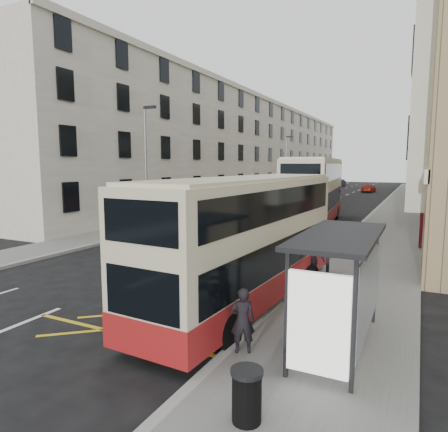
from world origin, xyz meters
The scene contains 21 objects.
ground centered at (0.00, 0.00, 0.00)m, with size 200.00×200.00×0.00m, color black.
pavement_right centered at (8.00, 30.00, 0.07)m, with size 4.00×120.00×0.15m, color #62625D.
pavement_left centered at (-7.50, 30.00, 0.07)m, with size 3.00×120.00×0.15m, color #62625D.
kerb_right centered at (6.00, 30.00, 0.07)m, with size 0.25×120.00×0.15m, color gray.
kerb_left centered at (-6.00, 30.00, 0.07)m, with size 0.25×120.00×0.15m, color gray.
road_markings centered at (0.00, 45.00, 0.01)m, with size 10.00×110.00×0.01m, color silver, non-canonical shape.
terrace_left centered at (-13.43, 45.50, 6.52)m, with size 9.18×79.00×13.25m.
bus_shelter centered at (8.34, -0.39, 2.14)m, with size 1.65×4.25×2.70m.
guard_railing centered at (6.25, 5.75, 0.86)m, with size 0.06×6.56×1.01m.
street_lamp_near centered at (-6.35, 12.00, 4.64)m, with size 0.93×0.18×8.00m.
street_lamp_far centered at (-6.35, 42.00, 4.64)m, with size 0.93×0.18×8.00m.
double_decker_front centered at (5.00, 2.19, 2.05)m, with size 2.88×10.21×4.03m.
double_decker_rear centered at (2.84, 19.72, 2.48)m, with size 3.96×12.42×4.87m.
litter_bin centered at (7.41, -3.55, 0.62)m, with size 0.55×0.55×0.92m.
pedestrian_near centered at (6.35, -1.31, 0.91)m, with size 0.55×0.36×1.52m, color black.
pedestrian_mid centered at (7.47, 0.63, 1.00)m, with size 0.83×0.64×1.70m, color black.
pedestrian_far centered at (6.35, 5.16, 0.92)m, with size 0.90×0.37×1.53m, color black.
white_van centered at (-2.99, 38.75, 0.81)m, with size 2.69×5.83×1.62m, color white.
car_silver centered at (-3.59, 51.62, 0.68)m, with size 1.61×4.00×1.36m, color #A9ACB0.
car_dark centered at (-5.20, 72.77, 0.75)m, with size 1.60×4.58×1.51m, color black.
car_red centered at (2.13, 59.25, 0.66)m, with size 1.85×4.55×1.32m, color maroon.
Camera 1 is at (9.81, -9.26, 4.41)m, focal length 32.00 mm.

